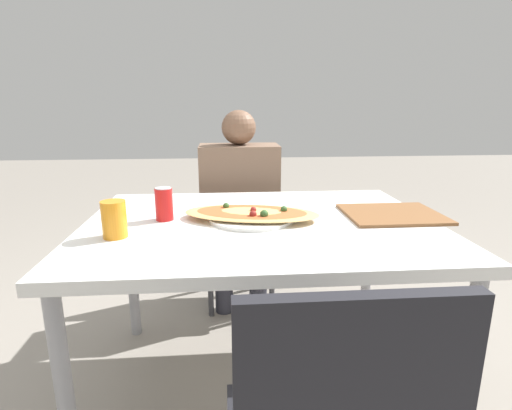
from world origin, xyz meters
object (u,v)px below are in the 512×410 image
(pizza_main, at_px, (252,214))
(drink_glass, at_px, (114,219))
(chair_far_seated, at_px, (239,218))
(dining_table, at_px, (260,236))
(soda_can, at_px, (164,204))
(person_seated, at_px, (240,195))

(pizza_main, distance_m, drink_glass, 0.50)
(chair_far_seated, height_order, drink_glass, chair_far_seated)
(dining_table, height_order, soda_can, soda_can)
(dining_table, bearing_deg, chair_far_seated, 93.52)
(chair_far_seated, distance_m, soda_can, 0.89)
(dining_table, xyz_separation_m, pizza_main, (-0.03, 0.02, 0.08))
(person_seated, relative_size, soda_can, 8.95)
(pizza_main, bearing_deg, chair_far_seated, 91.34)
(person_seated, xyz_separation_m, pizza_main, (0.02, -0.69, 0.09))
(chair_far_seated, bearing_deg, soda_can, 68.24)
(person_seated, distance_m, drink_glass, 0.97)
(soda_can, bearing_deg, chair_far_seated, 68.24)
(chair_far_seated, xyz_separation_m, person_seated, (0.00, -0.12, 0.16))
(dining_table, height_order, drink_glass, drink_glass)
(chair_far_seated, height_order, person_seated, person_seated)
(person_seated, relative_size, drink_glass, 9.05)
(drink_glass, bearing_deg, person_seated, 62.39)
(person_seated, bearing_deg, drink_glass, 62.39)
(dining_table, height_order, pizza_main, pizza_main)
(dining_table, relative_size, chair_far_seated, 1.47)
(dining_table, xyz_separation_m, soda_can, (-0.36, 0.04, 0.12))
(pizza_main, bearing_deg, person_seated, 91.57)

